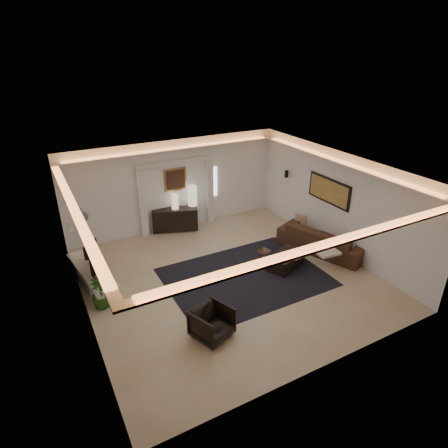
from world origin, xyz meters
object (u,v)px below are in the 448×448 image
console (175,219)px  coffee_table (286,260)px  sofa (323,239)px  armchair (212,323)px

console → coffee_table: console is taller
sofa → coffee_table: sofa is taller
sofa → armchair: bearing=89.5°
console → armchair: size_ratio=1.92×
console → sofa: (3.29, -3.30, -0.03)m
console → armchair: bearing=-83.8°
console → sofa: size_ratio=0.57×
console → sofa: bearing=-25.7°
console → sofa: console is taller
coffee_table → armchair: bearing=-176.2°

